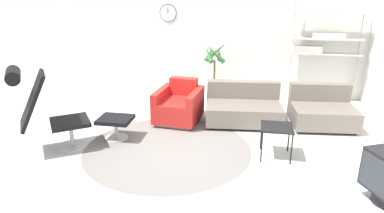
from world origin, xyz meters
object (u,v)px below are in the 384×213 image
(lounge_chair, at_px, (42,104))
(side_table, at_px, (277,130))
(shelf_unit, at_px, (321,41))
(couch_low, at_px, (243,109))
(armchair_red, at_px, (179,106))
(couch_second, at_px, (322,112))
(potted_plant, at_px, (214,76))
(ottoman, at_px, (116,123))

(lounge_chair, relative_size, side_table, 2.77)
(shelf_unit, bearing_deg, couch_low, -135.15)
(armchair_red, distance_m, couch_second, 2.49)
(lounge_chair, relative_size, couch_low, 0.93)
(potted_plant, bearing_deg, lounge_chair, -128.71)
(side_table, height_order, shelf_unit, shelf_unit)
(potted_plant, bearing_deg, side_table, -63.47)
(lounge_chair, bearing_deg, couch_second, 77.57)
(couch_second, distance_m, potted_plant, 2.22)
(ottoman, height_order, side_table, side_table)
(armchair_red, relative_size, couch_low, 0.67)
(side_table, bearing_deg, ottoman, 175.61)
(couch_low, bearing_deg, lounge_chair, 25.41)
(ottoman, relative_size, shelf_unit, 0.25)
(ottoman, relative_size, side_table, 1.12)
(lounge_chair, xyz_separation_m, armchair_red, (1.65, 1.50, -0.45))
(couch_low, relative_size, side_table, 2.98)
(armchair_red, bearing_deg, couch_second, -169.19)
(couch_low, height_order, shelf_unit, shelf_unit)
(side_table, xyz_separation_m, potted_plant, (-1.14, 2.28, 0.14))
(ottoman, height_order, shelf_unit, shelf_unit)
(lounge_chair, xyz_separation_m, couch_low, (2.79, 1.65, -0.49))
(potted_plant, bearing_deg, couch_second, -25.04)
(lounge_chair, distance_m, shelf_unit, 5.27)
(ottoman, xyz_separation_m, armchair_red, (0.83, 0.92, 0.01))
(couch_low, height_order, side_table, couch_low)
(lounge_chair, height_order, couch_low, lounge_chair)
(shelf_unit, bearing_deg, potted_plant, -168.64)
(couch_low, relative_size, couch_second, 1.23)
(couch_low, relative_size, shelf_unit, 0.66)
(couch_second, height_order, side_table, couch_second)
(couch_second, bearing_deg, side_table, 52.27)
(lounge_chair, distance_m, couch_low, 3.28)
(ottoman, relative_size, couch_low, 0.38)
(ottoman, xyz_separation_m, couch_low, (1.96, 1.07, -0.02))
(couch_second, relative_size, side_table, 2.42)
(ottoman, relative_size, potted_plant, 0.41)
(couch_second, bearing_deg, ottoman, 13.99)
(lounge_chair, height_order, potted_plant, lounge_chair)
(armchair_red, xyz_separation_m, side_table, (1.63, -1.11, 0.13))
(armchair_red, relative_size, potted_plant, 0.73)
(couch_second, bearing_deg, lounge_chair, 17.54)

